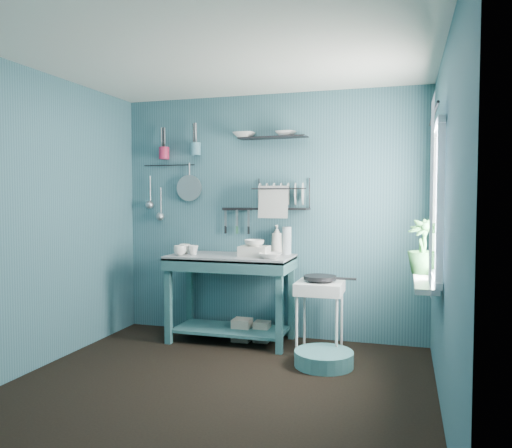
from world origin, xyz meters
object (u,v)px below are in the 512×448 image
(floor_basin, at_px, (324,359))
(soap_bottle, at_px, (277,240))
(dish_rack, at_px, (281,194))
(utensil_cup_teal, at_px, (196,149))
(water_bottle, at_px, (287,241))
(colander, at_px, (189,188))
(frying_pan, at_px, (320,278))
(storage_tin_large, at_px, (242,330))
(potted_plant, at_px, (423,246))
(hotplate_stand, at_px, (320,318))
(storage_tin_small, at_px, (262,331))
(wash_tub, at_px, (254,251))
(utensil_cup_magenta, at_px, (164,153))
(mug_mid, at_px, (193,250))
(mug_left, at_px, (180,250))
(mug_right, at_px, (185,249))
(work_counter, at_px, (231,298))

(floor_basin, bearing_deg, soap_bottle, 131.07)
(dish_rack, bearing_deg, utensil_cup_teal, 170.24)
(soap_bottle, xyz_separation_m, dish_rack, (0.05, -0.00, 0.46))
(water_bottle, height_order, colander, colander)
(water_bottle, bearing_deg, frying_pan, -42.07)
(dish_rack, xyz_separation_m, colander, (-1.04, 0.08, 0.07))
(utensil_cup_teal, relative_size, storage_tin_large, 0.59)
(potted_plant, bearing_deg, hotplate_stand, 159.79)
(soap_bottle, xyz_separation_m, storage_tin_small, (-0.12, -0.12, -0.92))
(wash_tub, relative_size, hotplate_stand, 0.42)
(water_bottle, bearing_deg, utensil_cup_teal, 178.40)
(utensil_cup_magenta, relative_size, storage_tin_large, 0.59)
(soap_bottle, xyz_separation_m, colander, (-0.99, 0.08, 0.53))
(soap_bottle, distance_m, dish_rack, 0.46)
(dish_rack, bearing_deg, soap_bottle, 170.71)
(mug_mid, relative_size, soap_bottle, 0.33)
(storage_tin_large, bearing_deg, hotplate_stand, -12.95)
(mug_mid, distance_m, storage_tin_large, 0.94)
(utensil_cup_magenta, distance_m, storage_tin_small, 2.16)
(frying_pan, bearing_deg, mug_left, -179.09)
(soap_bottle, relative_size, utensil_cup_teal, 2.30)
(mug_right, distance_m, storage_tin_large, 1.01)
(soap_bottle, height_order, dish_rack, dish_rack)
(soap_bottle, bearing_deg, storage_tin_large, -154.89)
(mug_mid, relative_size, storage_tin_small, 0.50)
(water_bottle, xyz_separation_m, frying_pan, (0.40, -0.36, -0.30))
(work_counter, bearing_deg, utensil_cup_magenta, 161.50)
(floor_basin, bearing_deg, mug_left, 168.00)
(mug_mid, xyz_separation_m, dish_rack, (0.85, 0.26, 0.56))
(soap_bottle, relative_size, frying_pan, 1.00)
(frying_pan, distance_m, storage_tin_large, 1.03)
(frying_pan, xyz_separation_m, floor_basin, (0.09, -0.34, -0.64))
(frying_pan, height_order, utensil_cup_teal, utensil_cup_teal)
(work_counter, relative_size, wash_tub, 4.37)
(work_counter, bearing_deg, mug_right, 177.74)
(work_counter, xyz_separation_m, mug_right, (-0.50, 0.00, 0.48))
(water_bottle, height_order, storage_tin_large, water_bottle)
(wash_tub, distance_m, frying_pan, 0.71)
(mug_left, distance_m, mug_mid, 0.14)
(soap_bottle, bearing_deg, mug_left, -158.20)
(work_counter, height_order, mug_mid, mug_mid)
(hotplate_stand, distance_m, dish_rack, 1.27)
(storage_tin_small, bearing_deg, mug_right, -174.29)
(hotplate_stand, distance_m, floor_basin, 0.44)
(mug_right, distance_m, frying_pan, 1.44)
(mug_mid, bearing_deg, frying_pan, -3.43)
(utensil_cup_teal, height_order, storage_tin_small, utensil_cup_teal)
(wash_tub, distance_m, utensil_cup_magenta, 1.51)
(wash_tub, xyz_separation_m, utensil_cup_magenta, (-1.10, 0.27, 1.00))
(storage_tin_large, bearing_deg, storage_tin_small, 8.53)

